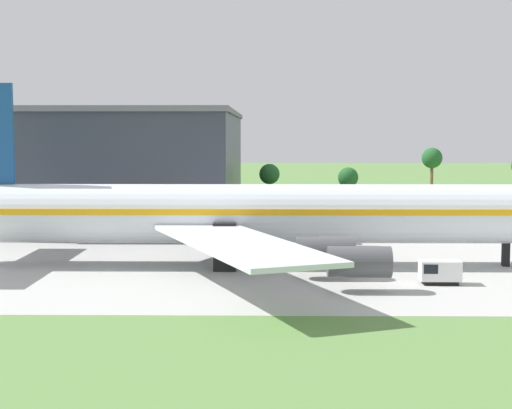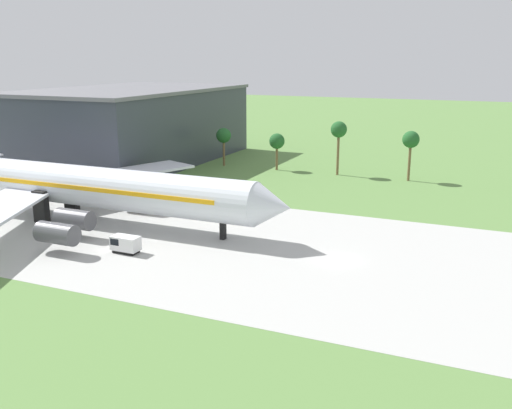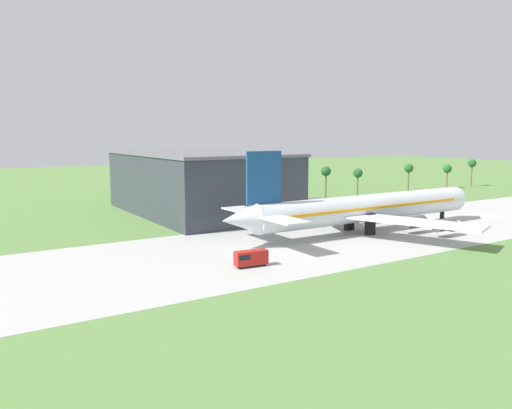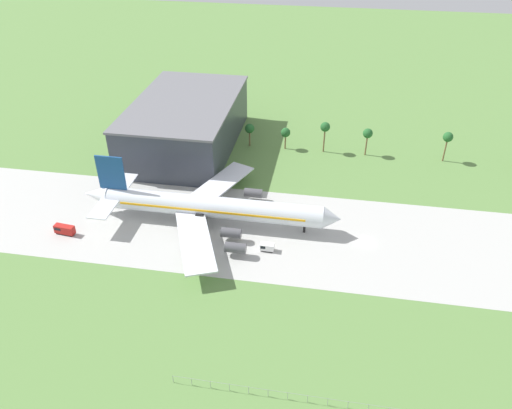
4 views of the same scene
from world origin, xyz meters
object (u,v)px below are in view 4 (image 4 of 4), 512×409
(jet_airliner, at_px, (209,207))
(fuel_truck, at_px, (267,247))
(terminal_building, at_px, (186,123))
(baggage_tug, at_px, (64,230))

(jet_airliner, bearing_deg, fuel_truck, -28.66)
(jet_airliner, relative_size, terminal_building, 1.28)
(terminal_building, bearing_deg, fuel_truck, -55.88)
(baggage_tug, xyz_separation_m, terminal_building, (19.67, 61.48, 7.58))
(fuel_truck, bearing_deg, jet_airliner, 151.34)
(jet_airliner, distance_m, baggage_tug, 42.77)
(fuel_truck, xyz_separation_m, terminal_building, (-40.09, 59.18, 7.88))
(jet_airliner, height_order, baggage_tug, jet_airliner)
(baggage_tug, xyz_separation_m, fuel_truck, (59.76, 2.30, -0.31))
(baggage_tug, bearing_deg, fuel_truck, 2.21)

